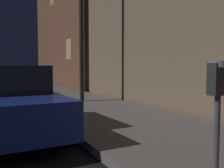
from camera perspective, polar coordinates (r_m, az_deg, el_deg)
The scene contains 3 objects.
parking_meter at distance 2.61m, azimuth 22.20°, elevation -2.27°, with size 0.19×0.19×1.32m.
car_blue at distance 5.94m, azimuth -23.10°, elevation -3.31°, with size 2.18×4.48×1.43m.
street_lamp at distance 9.74m, azimuth -6.77°, elevation 17.83°, with size 0.44×0.44×5.45m.
Camera 1 is at (2.40, -1.91, 1.42)m, focal length 41.68 mm.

